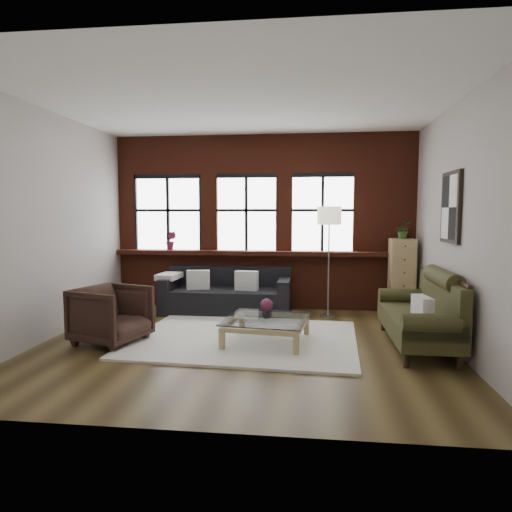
# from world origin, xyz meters

# --- Properties ---
(floor) EXTENTS (5.50, 5.50, 0.00)m
(floor) POSITION_xyz_m (0.00, 0.00, 0.00)
(floor) COLOR #3E2F16
(floor) RESTS_ON ground
(ceiling) EXTENTS (5.50, 5.50, 0.00)m
(ceiling) POSITION_xyz_m (0.00, 0.00, 3.20)
(ceiling) COLOR white
(ceiling) RESTS_ON ground
(wall_back) EXTENTS (5.50, 0.00, 5.50)m
(wall_back) POSITION_xyz_m (0.00, 2.50, 1.60)
(wall_back) COLOR #ADA6A1
(wall_back) RESTS_ON ground
(wall_front) EXTENTS (5.50, 0.00, 5.50)m
(wall_front) POSITION_xyz_m (0.00, -2.50, 1.60)
(wall_front) COLOR #ADA6A1
(wall_front) RESTS_ON ground
(wall_left) EXTENTS (0.00, 5.00, 5.00)m
(wall_left) POSITION_xyz_m (-2.75, 0.00, 1.60)
(wall_left) COLOR #ADA6A1
(wall_left) RESTS_ON ground
(wall_right) EXTENTS (0.00, 5.00, 5.00)m
(wall_right) POSITION_xyz_m (2.75, 0.00, 1.60)
(wall_right) COLOR #ADA6A1
(wall_right) RESTS_ON ground
(brick_backwall) EXTENTS (5.50, 0.12, 3.20)m
(brick_backwall) POSITION_xyz_m (0.00, 2.44, 1.60)
(brick_backwall) COLOR #5C2315
(brick_backwall) RESTS_ON floor
(sill_ledge) EXTENTS (5.50, 0.30, 0.08)m
(sill_ledge) POSITION_xyz_m (0.00, 2.35, 1.04)
(sill_ledge) COLOR #5C2315
(sill_ledge) RESTS_ON brick_backwall
(window_left) EXTENTS (1.38, 0.10, 1.50)m
(window_left) POSITION_xyz_m (-1.80, 2.45, 1.75)
(window_left) COLOR black
(window_left) RESTS_ON brick_backwall
(window_mid) EXTENTS (1.38, 0.10, 1.50)m
(window_mid) POSITION_xyz_m (-0.30, 2.45, 1.75)
(window_mid) COLOR black
(window_mid) RESTS_ON brick_backwall
(window_right) EXTENTS (1.38, 0.10, 1.50)m
(window_right) POSITION_xyz_m (1.10, 2.45, 1.75)
(window_right) COLOR black
(window_right) RESTS_ON brick_backwall
(wall_poster) EXTENTS (0.05, 0.74, 0.94)m
(wall_poster) POSITION_xyz_m (2.72, 0.30, 1.85)
(wall_poster) COLOR black
(wall_poster) RESTS_ON wall_right
(shag_rug) EXTENTS (3.21, 2.59, 0.03)m
(shag_rug) POSITION_xyz_m (-0.02, 0.22, 0.02)
(shag_rug) COLOR silver
(shag_rug) RESTS_ON floor
(dark_sofa) EXTENTS (2.26, 0.92, 0.82)m
(dark_sofa) POSITION_xyz_m (-0.59, 1.90, 0.41)
(dark_sofa) COLOR black
(dark_sofa) RESTS_ON floor
(pillow_a) EXTENTS (0.42, 0.22, 0.34)m
(pillow_a) POSITION_xyz_m (-1.07, 1.80, 0.60)
(pillow_a) COLOR silver
(pillow_a) RESTS_ON dark_sofa
(pillow_b) EXTENTS (0.42, 0.19, 0.34)m
(pillow_b) POSITION_xyz_m (-0.21, 1.80, 0.60)
(pillow_b) COLOR silver
(pillow_b) RESTS_ON dark_sofa
(vintage_settee) EXTENTS (0.86, 1.94, 1.03)m
(vintage_settee) POSITION_xyz_m (2.30, 0.14, 0.52)
(vintage_settee) COLOR #333117
(vintage_settee) RESTS_ON floor
(pillow_settee) EXTENTS (0.20, 0.40, 0.34)m
(pillow_settee) POSITION_xyz_m (2.22, -0.45, 0.62)
(pillow_settee) COLOR silver
(pillow_settee) RESTS_ON vintage_settee
(armchair) EXTENTS (1.08, 1.06, 0.79)m
(armchair) POSITION_xyz_m (-1.79, -0.16, 0.39)
(armchair) COLOR black
(armchair) RESTS_ON floor
(coffee_table) EXTENTS (1.21, 1.21, 0.36)m
(coffee_table) POSITION_xyz_m (0.31, 0.08, 0.17)
(coffee_table) COLOR tan
(coffee_table) RESTS_ON shag_rug
(vase) EXTENTS (0.14, 0.14, 0.14)m
(vase) POSITION_xyz_m (0.31, 0.08, 0.42)
(vase) COLOR #B2B2B2
(vase) RESTS_ON coffee_table
(flowers) EXTENTS (0.18, 0.18, 0.18)m
(flowers) POSITION_xyz_m (0.31, 0.08, 0.53)
(flowers) COLOR #652241
(flowers) RESTS_ON vase
(drawer_chest) EXTENTS (0.41, 0.41, 1.33)m
(drawer_chest) POSITION_xyz_m (2.46, 2.05, 0.67)
(drawer_chest) COLOR tan
(drawer_chest) RESTS_ON floor
(potted_plant_top) EXTENTS (0.28, 0.24, 0.29)m
(potted_plant_top) POSITION_xyz_m (2.46, 2.05, 1.48)
(potted_plant_top) COLOR #2D5923
(potted_plant_top) RESTS_ON drawer_chest
(floor_lamp) EXTENTS (0.40, 0.40, 2.03)m
(floor_lamp) POSITION_xyz_m (1.20, 1.82, 1.02)
(floor_lamp) COLOR #A5A5A8
(floor_lamp) RESTS_ON floor
(sill_plant) EXTENTS (0.20, 0.16, 0.35)m
(sill_plant) POSITION_xyz_m (-1.72, 2.32, 1.26)
(sill_plant) COLOR #652241
(sill_plant) RESTS_ON sill_ledge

